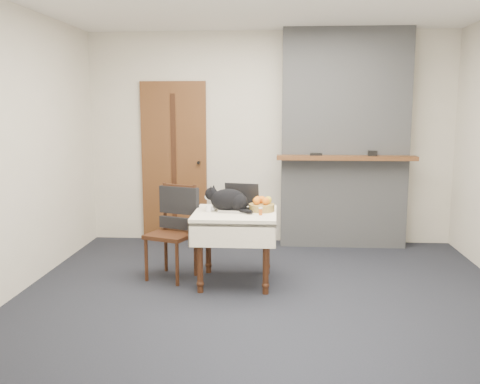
# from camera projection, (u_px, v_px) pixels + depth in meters

# --- Properties ---
(ground) EXTENTS (4.50, 4.50, 0.00)m
(ground) POSITION_uv_depth(u_px,v_px,m) (265.00, 294.00, 4.87)
(ground) COLOR black
(ground) RESTS_ON ground
(room_shell) EXTENTS (4.52, 4.01, 2.61)m
(room_shell) POSITION_uv_depth(u_px,v_px,m) (268.00, 99.00, 5.05)
(room_shell) COLOR beige
(room_shell) RESTS_ON ground
(door) EXTENTS (0.82, 0.10, 2.00)m
(door) POSITION_uv_depth(u_px,v_px,m) (174.00, 162.00, 6.74)
(door) COLOR brown
(door) RESTS_ON ground
(chimney) EXTENTS (1.62, 0.48, 2.60)m
(chimney) POSITION_uv_depth(u_px,v_px,m) (344.00, 140.00, 6.42)
(chimney) COLOR gray
(chimney) RESTS_ON ground
(side_table) EXTENTS (0.78, 0.78, 0.70)m
(side_table) POSITION_uv_depth(u_px,v_px,m) (235.00, 223.00, 5.10)
(side_table) COLOR #381C0F
(side_table) RESTS_ON ground
(laptop) EXTENTS (0.39, 0.35, 0.25)m
(laptop) POSITION_uv_depth(u_px,v_px,m) (240.00, 203.00, 5.17)
(laptop) COLOR #B7B7BC
(laptop) RESTS_ON side_table
(cat) EXTENTS (0.48, 0.31, 0.25)m
(cat) POSITION_uv_depth(u_px,v_px,m) (229.00, 200.00, 5.09)
(cat) COLOR black
(cat) RESTS_ON side_table
(cream_jar) EXTENTS (0.06, 0.06, 0.06)m
(cream_jar) POSITION_uv_depth(u_px,v_px,m) (209.00, 209.00, 5.07)
(cream_jar) COLOR white
(cream_jar) RESTS_ON side_table
(pill_bottle) EXTENTS (0.04, 0.04, 0.07)m
(pill_bottle) POSITION_uv_depth(u_px,v_px,m) (261.00, 211.00, 4.92)
(pill_bottle) COLOR #B65016
(pill_bottle) RESTS_ON side_table
(fruit_basket) EXTENTS (0.24, 0.24, 0.14)m
(fruit_basket) POSITION_uv_depth(u_px,v_px,m) (262.00, 205.00, 5.11)
(fruit_basket) COLOR #A58742
(fruit_basket) RESTS_ON side_table
(desk_clutter) EXTENTS (0.12, 0.11, 0.01)m
(desk_clutter) POSITION_uv_depth(u_px,v_px,m) (252.00, 210.00, 5.15)
(desk_clutter) COLOR black
(desk_clutter) RESTS_ON side_table
(chair) EXTENTS (0.54, 0.53, 0.93)m
(chair) POSITION_uv_depth(u_px,v_px,m) (176.00, 218.00, 5.32)
(chair) COLOR #381C0F
(chair) RESTS_ON ground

